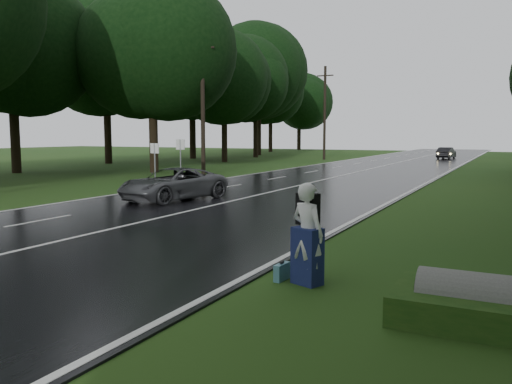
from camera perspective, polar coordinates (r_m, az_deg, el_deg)
ground at (r=14.22m, az=-20.76°, el=-5.21°), size 160.00×160.00×0.00m
road at (r=31.25m, az=7.35°, el=1.29°), size 12.00×140.00×0.04m
lane_center at (r=31.25m, az=7.35°, el=1.34°), size 0.12×140.00×0.01m
grey_car at (r=21.73m, az=-9.08°, el=0.86°), size 3.13×5.10×1.32m
far_car at (r=61.08m, az=20.07°, el=4.02°), size 1.71×3.95×1.26m
hitchhiker at (r=9.61m, az=5.65°, el=-4.93°), size 0.80×0.77×1.88m
suitcase at (r=9.97m, az=2.84°, el=-8.70°), size 0.16×0.46×0.32m
culvert at (r=8.49m, az=22.34°, el=-13.02°), size 1.51×0.75×0.75m
utility_pole_mid at (r=35.13m, az=-5.75°, el=1.83°), size 1.80×0.28×9.24m
utility_pole_far at (r=56.93m, az=7.44°, el=3.53°), size 1.80×0.28×9.91m
road_sign_a at (r=28.78m, az=-10.93°, el=0.76°), size 0.54×0.10×2.25m
road_sign_b at (r=30.70m, az=-8.20°, el=1.15°), size 0.58×0.10×2.44m
tree_left_d at (r=38.34m, az=-11.04°, el=2.12°), size 9.44×9.44×14.75m
tree_left_e at (r=51.69m, az=-3.45°, el=3.29°), size 9.06×9.06×14.15m
tree_left_f at (r=62.04m, az=-0.03°, el=3.81°), size 10.23×10.23×15.98m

